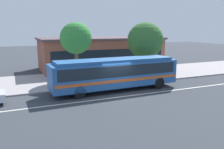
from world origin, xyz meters
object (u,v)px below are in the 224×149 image
transit_bus (115,72)px  street_tree_near_stop (76,38)px  bus_stop_sign (155,64)px  street_tree_mid_block (145,40)px  pedestrian_waiting_near_sign (112,73)px

transit_bus → street_tree_near_stop: bearing=113.4°
transit_bus → bus_stop_sign: transit_bus is taller
transit_bus → street_tree_mid_block: size_ratio=1.92×
pedestrian_waiting_near_sign → street_tree_mid_block: street_tree_mid_block is taller
pedestrian_waiting_near_sign → street_tree_near_stop: size_ratio=0.29×
pedestrian_waiting_near_sign → bus_stop_sign: 4.66m
transit_bus → street_tree_mid_block: street_tree_mid_block is taller
transit_bus → bus_stop_sign: size_ratio=4.66×
bus_stop_sign → street_tree_mid_block: 3.05m
street_tree_near_stop → bus_stop_sign: bearing=-21.9°
bus_stop_sign → pedestrian_waiting_near_sign: bearing=178.8°
bus_stop_sign → transit_bus: bearing=-159.7°
transit_bus → street_tree_mid_block: bearing=36.9°
pedestrian_waiting_near_sign → street_tree_near_stop: bearing=133.0°
street_tree_near_stop → pedestrian_waiting_near_sign: bearing=-47.0°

